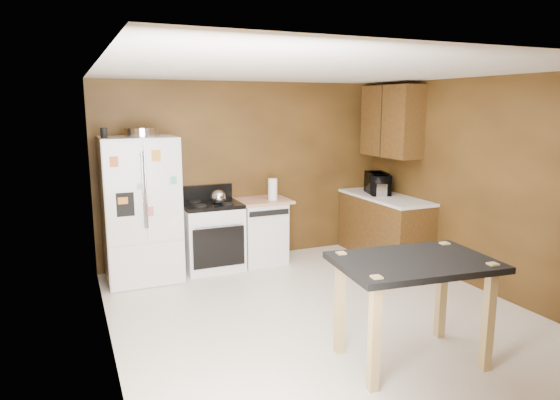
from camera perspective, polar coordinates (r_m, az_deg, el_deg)
floor at (r=5.44m, az=4.68°, el=-12.80°), size 4.50×4.50×0.00m
ceiling at (r=5.00m, az=5.14°, el=14.47°), size 4.50×4.50×0.00m
wall_back at (r=7.11m, az=-3.71°, el=3.29°), size 4.20×0.00×4.20m
wall_front at (r=3.33m, az=23.66°, el=-6.29°), size 4.20×0.00×4.20m
wall_left at (r=4.50m, az=-19.42°, el=-1.71°), size 0.00×4.50×4.50m
wall_right at (r=6.33m, az=21.89°, el=1.61°), size 0.00×4.50×4.50m
roasting_pan at (r=6.33m, az=-15.50°, el=7.48°), size 0.42×0.42×0.11m
pen_cup at (r=6.17m, az=-19.48°, el=7.24°), size 0.08×0.08×0.12m
kettle at (r=6.56m, az=-7.05°, el=0.34°), size 0.19×0.19×0.19m
paper_towel at (r=6.87m, az=-0.84°, el=1.24°), size 0.14×0.14×0.29m
green_canister at (r=7.06m, az=-0.70°, el=0.70°), size 0.10×0.10×0.10m
toaster at (r=7.29m, az=11.31°, el=1.22°), size 0.23×0.28×0.18m
microwave at (r=7.43m, az=11.08°, el=1.79°), size 0.48×0.59×0.28m
refrigerator at (r=6.44m, az=-15.59°, el=-1.04°), size 0.90×0.80×1.80m
gas_range at (r=6.77m, az=-7.81°, el=-3.98°), size 0.76×0.68×1.10m
dishwasher at (r=7.01m, az=-2.18°, el=-3.45°), size 0.78×0.63×0.89m
right_cabinets at (r=7.33m, az=12.07°, el=0.59°), size 0.63×1.58×2.45m
island at (r=4.37m, az=15.01°, el=-8.26°), size 1.38×1.00×0.93m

